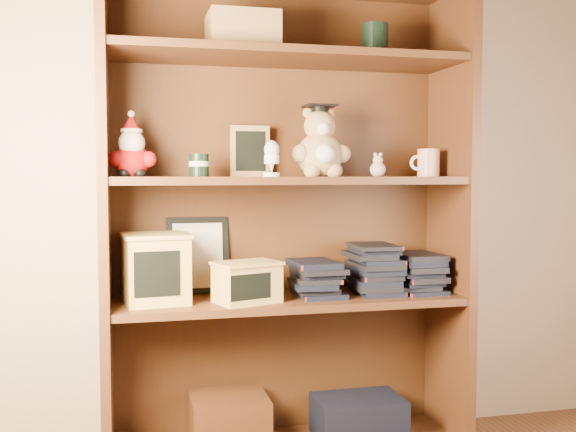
# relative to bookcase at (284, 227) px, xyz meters

# --- Properties ---
(bookcase) EXTENTS (1.20, 0.35, 1.60)m
(bookcase) POSITION_rel_bookcase_xyz_m (0.00, 0.00, 0.00)
(bookcase) COLOR #4E2B16
(bookcase) RESTS_ON ground
(shelf_lower) EXTENTS (1.14, 0.33, 0.02)m
(shelf_lower) POSITION_rel_bookcase_xyz_m (0.00, -0.05, -0.24)
(shelf_lower) COLOR #4E2B16
(shelf_lower) RESTS_ON ground
(shelf_upper) EXTENTS (1.14, 0.33, 0.02)m
(shelf_upper) POSITION_rel_bookcase_xyz_m (0.00, -0.05, 0.16)
(shelf_upper) COLOR #4E2B16
(shelf_upper) RESTS_ON ground
(santa_plush) EXTENTS (0.15, 0.11, 0.21)m
(santa_plush) POSITION_rel_bookcase_xyz_m (-0.50, -0.06, 0.25)
(santa_plush) COLOR #A50F0F
(santa_plush) RESTS_ON shelf_upper
(teachers_tin) EXTENTS (0.06, 0.06, 0.07)m
(teachers_tin) POSITION_rel_bookcase_xyz_m (-0.29, -0.05, 0.21)
(teachers_tin) COLOR black
(teachers_tin) RESTS_ON shelf_upper
(chalkboard_plaque) EXTENTS (0.13, 0.07, 0.17)m
(chalkboard_plaque) POSITION_rel_bookcase_xyz_m (-0.10, 0.06, 0.25)
(chalkboard_plaque) COLOR #9E7547
(chalkboard_plaque) RESTS_ON shelf_upper
(egg_cup) EXTENTS (0.05, 0.05, 0.11)m
(egg_cup) POSITION_rel_bookcase_xyz_m (-0.07, -0.13, 0.23)
(egg_cup) COLOR white
(egg_cup) RESTS_ON shelf_upper
(grad_teddy_bear) EXTENTS (0.20, 0.17, 0.24)m
(grad_teddy_bear) POSITION_rel_bookcase_xyz_m (0.11, -0.06, 0.26)
(grad_teddy_bear) COLOR tan
(grad_teddy_bear) RESTS_ON shelf_upper
(pink_figurine) EXTENTS (0.05, 0.05, 0.08)m
(pink_figurine) POSITION_rel_bookcase_xyz_m (0.32, -0.05, 0.20)
(pink_figurine) COLOR #CAA49C
(pink_figurine) RESTS_ON shelf_upper
(teacher_mug) EXTENTS (0.11, 0.08, 0.09)m
(teacher_mug) POSITION_rel_bookcase_xyz_m (0.50, -0.05, 0.22)
(teacher_mug) COLOR silver
(teacher_mug) RESTS_ON shelf_upper
(certificate_frame) EXTENTS (0.21, 0.05, 0.26)m
(certificate_frame) POSITION_rel_bookcase_xyz_m (-0.28, 0.09, -0.10)
(certificate_frame) COLOR black
(certificate_frame) RESTS_ON shelf_lower
(treats_box) EXTENTS (0.22, 0.22, 0.22)m
(treats_box) POSITION_rel_bookcase_xyz_m (-0.43, -0.05, -0.12)
(treats_box) COLOR #DBB15A
(treats_box) RESTS_ON shelf_lower
(pencils_box) EXTENTS (0.23, 0.20, 0.13)m
(pencils_box) POSITION_rel_bookcase_xyz_m (-0.15, -0.12, -0.16)
(pencils_box) COLOR #DBB15A
(pencils_box) RESTS_ON shelf_lower
(book_stack_left) EXTENTS (0.14, 0.20, 0.11)m
(book_stack_left) POSITION_rel_bookcase_xyz_m (0.10, -0.05, -0.17)
(book_stack_left) COLOR black
(book_stack_left) RESTS_ON shelf_lower
(book_stack_mid) EXTENTS (0.14, 0.20, 0.16)m
(book_stack_mid) POSITION_rel_bookcase_xyz_m (0.30, -0.05, -0.15)
(book_stack_mid) COLOR black
(book_stack_mid) RESTS_ON shelf_lower
(book_stack_right) EXTENTS (0.14, 0.20, 0.13)m
(book_stack_right) POSITION_rel_bookcase_xyz_m (0.47, -0.05, -0.16)
(book_stack_right) COLOR black
(book_stack_right) RESTS_ON shelf_lower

